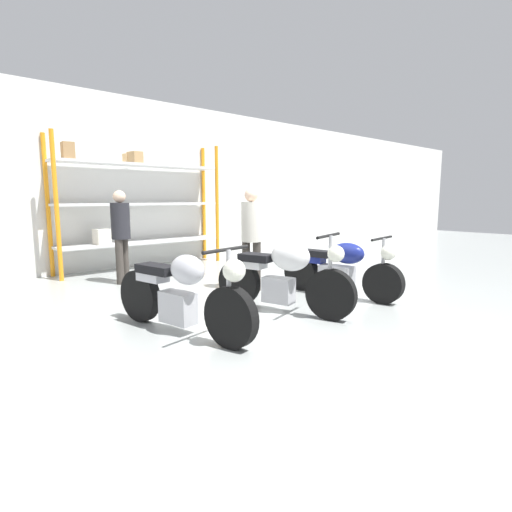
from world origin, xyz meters
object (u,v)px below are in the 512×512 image
at_px(person_browsing, 121,229).
at_px(person_near_rack, 251,231).
at_px(motorcycle_silver, 182,293).
at_px(motorcycle_white, 284,275).
at_px(motorcycle_blue, 341,270).
at_px(shelving_rack, 137,202).

distance_m(person_browsing, person_near_rack, 2.34).
bearing_deg(person_browsing, motorcycle_silver, 131.51).
bearing_deg(motorcycle_white, person_browsing, 178.61).
bearing_deg(motorcycle_silver, person_browsing, 157.63).
relative_size(motorcycle_silver, motorcycle_blue, 1.06).
bearing_deg(shelving_rack, motorcycle_white, -90.63).
bearing_deg(shelving_rack, person_browsing, -126.15).
bearing_deg(person_browsing, motorcycle_white, 157.83).
relative_size(motorcycle_blue, person_near_rack, 1.19).
bearing_deg(motorcycle_white, motorcycle_silver, -112.01).
height_order(shelving_rack, motorcycle_blue, shelving_rack).
bearing_deg(person_near_rack, person_browsing, -87.38).
xyz_separation_m(motorcycle_blue, person_browsing, (-2.10, 3.11, 0.55)).
height_order(motorcycle_silver, motorcycle_white, motorcycle_white).
xyz_separation_m(motorcycle_silver, motorcycle_white, (1.44, -0.14, 0.04)).
height_order(person_browsing, person_near_rack, person_near_rack).
distance_m(motorcycle_silver, person_near_rack, 2.28).
bearing_deg(person_near_rack, shelving_rack, -114.02).
distance_m(shelving_rack, motorcycle_blue, 4.60).
xyz_separation_m(motorcycle_blue, person_near_rack, (-0.76, 1.20, 0.57)).
height_order(shelving_rack, person_browsing, shelving_rack).
bearing_deg(motorcycle_blue, person_browsing, -155.51).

